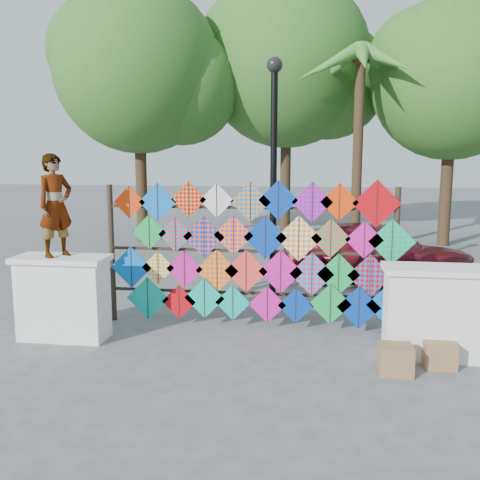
{
  "coord_description": "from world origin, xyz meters",
  "views": [
    {
      "loc": [
        1.06,
        -7.6,
        2.78
      ],
      "look_at": [
        -0.11,
        0.6,
        1.46
      ],
      "focal_mm": 40.0,
      "sensor_mm": 36.0,
      "label": 1
    }
  ],
  "objects_px": {
    "vendor_woman": "(56,205)",
    "lamppost": "(274,160)",
    "sedan": "(377,252)",
    "kite_rack": "(257,255)"
  },
  "relations": [
    {
      "from": "vendor_woman",
      "to": "lamppost",
      "type": "distance_m",
      "value": 3.81
    },
    {
      "from": "vendor_woman",
      "to": "lamppost",
      "type": "height_order",
      "value": "lamppost"
    },
    {
      "from": "kite_rack",
      "to": "sedan",
      "type": "height_order",
      "value": "kite_rack"
    },
    {
      "from": "kite_rack",
      "to": "lamppost",
      "type": "height_order",
      "value": "lamppost"
    },
    {
      "from": "kite_rack",
      "to": "sedan",
      "type": "distance_m",
      "value": 4.16
    },
    {
      "from": "vendor_woman",
      "to": "lamppost",
      "type": "relative_size",
      "value": 0.34
    },
    {
      "from": "vendor_woman",
      "to": "lamppost",
      "type": "xyz_separation_m",
      "value": [
        3.04,
        2.2,
        0.65
      ]
    },
    {
      "from": "sedan",
      "to": "lamppost",
      "type": "xyz_separation_m",
      "value": [
        -2.11,
        -2.18,
        2.0
      ]
    },
    {
      "from": "kite_rack",
      "to": "lamppost",
      "type": "distance_m",
      "value": 1.96
    },
    {
      "from": "kite_rack",
      "to": "vendor_woman",
      "type": "distance_m",
      "value": 3.16
    }
  ]
}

